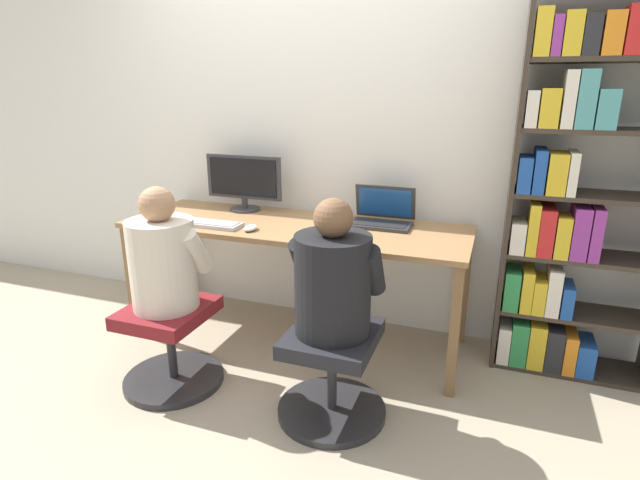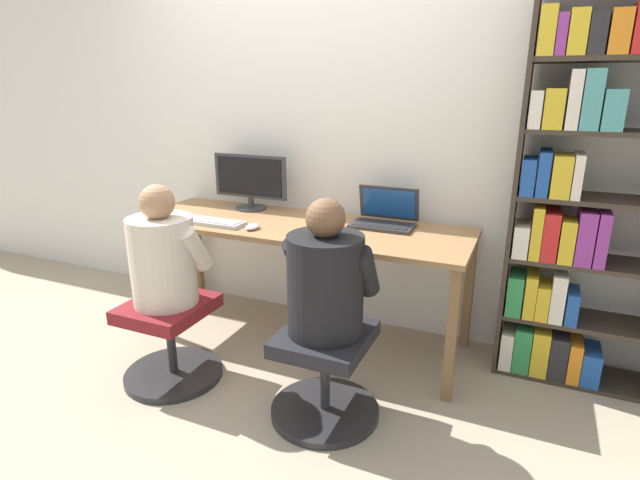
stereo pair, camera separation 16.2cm
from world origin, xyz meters
The scene contains 12 objects.
ground_plane centered at (0.00, 0.00, 0.00)m, with size 14.00×14.00×0.00m, color tan.
wall_back centered at (0.00, 0.75, 1.30)m, with size 10.00×0.05×2.60m.
desk centered at (0.00, 0.34, 0.68)m, with size 2.05×0.69×0.75m.
desktop_monitor centered at (-0.44, 0.55, 0.93)m, with size 0.53×0.20×0.36m.
laptop centered at (0.49, 0.51, 0.79)m, with size 0.36×0.26×0.22m.
keyboard centered at (-0.47, 0.14, 0.76)m, with size 0.42×0.14×0.03m.
computer_mouse_by_keyboard centered at (-0.18, 0.13, 0.76)m, with size 0.07×0.11×0.03m.
office_chair_left centered at (-0.43, -0.35, 0.24)m, with size 0.53×0.53×0.45m.
office_chair_right centered at (0.46, -0.32, 0.24)m, with size 0.53×0.53×0.45m.
person_at_monitor centered at (-0.43, -0.34, 0.71)m, with size 0.41×0.34×0.63m.
person_at_laptop centered at (0.46, -0.31, 0.71)m, with size 0.43×0.35×0.63m.
bookshelf centered at (1.49, 0.51, 0.98)m, with size 0.81×0.31×1.99m.
Camera 1 is at (1.12, -2.29, 1.54)m, focal length 28.00 mm.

